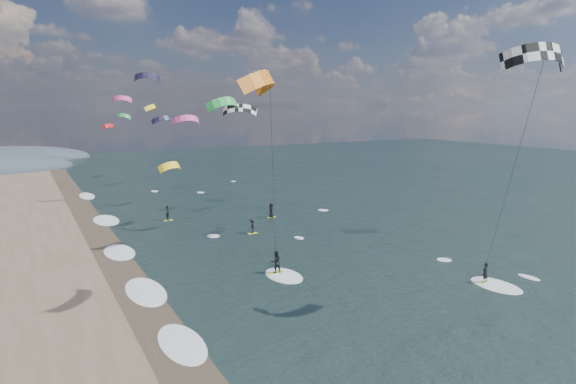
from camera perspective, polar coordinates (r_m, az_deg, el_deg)
ground at (r=29.93m, az=13.56°, el=-16.80°), size 260.00×260.00×0.00m
wet_sand_strip at (r=32.91m, az=-15.71°, el=-14.32°), size 3.00×240.00×0.00m
kitesurfer_near_a at (r=33.04m, az=26.98°, el=8.25°), size 7.68×8.76×17.35m
kitesurfer_near_b at (r=32.58m, az=-1.74°, el=5.45°), size 7.02×9.40×16.08m
far_kitesurfers at (r=55.71m, az=-5.55°, el=-2.92°), size 12.62×11.27×1.82m
bg_kite_field at (r=75.67m, az=-15.11°, el=9.23°), size 10.87×73.54×11.69m
shoreline_surf at (r=37.44m, az=-15.64°, el=-11.26°), size 2.40×79.40×0.11m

